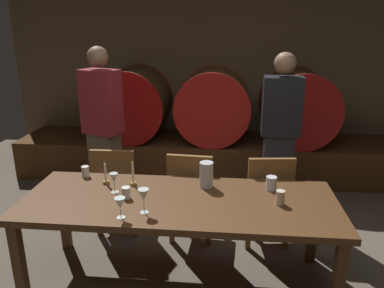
{
  "coord_description": "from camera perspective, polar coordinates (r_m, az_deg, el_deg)",
  "views": [
    {
      "loc": [
        0.18,
        -2.23,
        1.96
      ],
      "look_at": [
        -0.1,
        0.7,
        1.01
      ],
      "focal_mm": 34.79,
      "sensor_mm": 36.0,
      "label": 1
    }
  ],
  "objects": [
    {
      "name": "wine_barrel_right",
      "position": [
        4.93,
        15.86,
        5.51
      ],
      "size": [
        0.94,
        0.84,
        0.94
      ],
      "color": "#513319",
      "rests_on": "barrel_shelf"
    },
    {
      "name": "cup_center_left",
      "position": [
        2.82,
        -10.08,
        -7.37
      ],
      "size": [
        0.06,
        0.06,
        0.09
      ],
      "primitive_type": "cylinder",
      "color": "white",
      "rests_on": "dining_table"
    },
    {
      "name": "pitcher",
      "position": [
        2.94,
        2.21,
        -4.71
      ],
      "size": [
        0.11,
        0.11,
        0.21
      ],
      "color": "silver",
      "rests_on": "dining_table"
    },
    {
      "name": "chair_center",
      "position": [
        3.44,
        -0.07,
        -7.33
      ],
      "size": [
        0.43,
        0.43,
        0.88
      ],
      "rotation": [
        0.0,
        0.0,
        3.07
      ],
      "color": "brown",
      "rests_on": "ground"
    },
    {
      "name": "barrel_shelf",
      "position": [
        5.05,
        3.18,
        -1.89
      ],
      "size": [
        5.15,
        0.9,
        0.49
      ],
      "primitive_type": "cube",
      "color": "#4C2D16",
      "rests_on": "ground"
    },
    {
      "name": "chair_left",
      "position": [
        3.64,
        -11.39,
        -6.25
      ],
      "size": [
        0.41,
        0.41,
        0.88
      ],
      "rotation": [
        0.0,
        0.0,
        3.16
      ],
      "color": "brown",
      "rests_on": "ground"
    },
    {
      "name": "guest_right",
      "position": [
        3.87,
        13.29,
        1.24
      ],
      "size": [
        0.39,
        0.25,
        1.71
      ],
      "rotation": [
        0.0,
        0.0,
        3.1
      ],
      "color": "black",
      "rests_on": "ground"
    },
    {
      "name": "cup_center_right",
      "position": [
        2.98,
        12.05,
        -5.89
      ],
      "size": [
        0.08,
        0.08,
        0.11
      ],
      "primitive_type": "cylinder",
      "color": "silver",
      "rests_on": "dining_table"
    },
    {
      "name": "wine_barrel_center",
      "position": [
        4.86,
        3.25,
        5.98
      ],
      "size": [
        0.94,
        0.84,
        0.94
      ],
      "color": "brown",
      "rests_on": "barrel_shelf"
    },
    {
      "name": "dining_table",
      "position": [
        2.81,
        -2.03,
        -9.66
      ],
      "size": [
        2.34,
        0.86,
        0.72
      ],
      "color": "#4C2D16",
      "rests_on": "ground"
    },
    {
      "name": "cup_far_right",
      "position": [
        2.76,
        13.38,
        -8.0
      ],
      "size": [
        0.06,
        0.06,
        0.11
      ],
      "primitive_type": "cylinder",
      "color": "beige",
      "rests_on": "dining_table"
    },
    {
      "name": "back_wall",
      "position": [
        5.34,
        3.63,
        10.55
      ],
      "size": [
        5.72,
        0.24,
        2.54
      ],
      "primitive_type": "cube",
      "color": "brown",
      "rests_on": "ground"
    },
    {
      "name": "candle_left",
      "position": [
        3.09,
        -13.08,
        -5.02
      ],
      "size": [
        0.05,
        0.05,
        0.2
      ],
      "color": "olive",
      "rests_on": "dining_table"
    },
    {
      "name": "wine_glass_left",
      "position": [
        2.9,
        -11.88,
        -5.21
      ],
      "size": [
        0.07,
        0.07,
        0.16
      ],
      "color": "silver",
      "rests_on": "dining_table"
    },
    {
      "name": "candle_right",
      "position": [
        3.02,
        -9.03,
        -5.18
      ],
      "size": [
        0.05,
        0.05,
        0.22
      ],
      "color": "olive",
      "rests_on": "dining_table"
    },
    {
      "name": "wine_glass_center",
      "position": [
        2.53,
        -10.96,
        -9.01
      ],
      "size": [
        0.07,
        0.07,
        0.15
      ],
      "color": "silver",
      "rests_on": "dining_table"
    },
    {
      "name": "chair_right",
      "position": [
        3.45,
        11.43,
        -7.69
      ],
      "size": [
        0.44,
        0.44,
        0.88
      ],
      "rotation": [
        0.0,
        0.0,
        3.26
      ],
      "color": "brown",
      "rests_on": "ground"
    },
    {
      "name": "guest_left",
      "position": [
        4.0,
        -13.45,
        2.15
      ],
      "size": [
        0.44,
        0.36,
        1.75
      ],
      "rotation": [
        0.0,
        0.0,
        2.77
      ],
      "color": "brown",
      "rests_on": "ground"
    },
    {
      "name": "wine_glass_right",
      "position": [
        2.56,
        -7.44,
        -7.84
      ],
      "size": [
        0.08,
        0.08,
        0.18
      ],
      "color": "silver",
      "rests_on": "dining_table"
    },
    {
      "name": "wine_barrel_left",
      "position": [
        5.01,
        -9.0,
        6.16
      ],
      "size": [
        0.94,
        0.84,
        0.94
      ],
      "color": "#513319",
      "rests_on": "barrel_shelf"
    },
    {
      "name": "cup_far_left",
      "position": [
        3.28,
        -16.02,
        -4.07
      ],
      "size": [
        0.06,
        0.06,
        0.09
      ],
      "primitive_type": "cylinder",
      "color": "white",
      "rests_on": "dining_table"
    }
  ]
}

